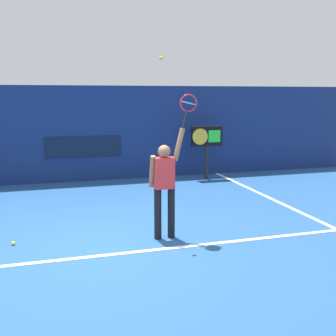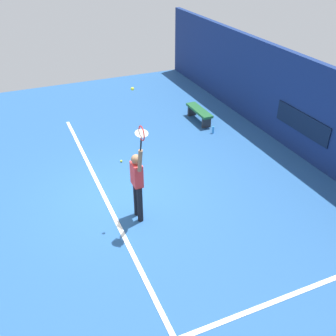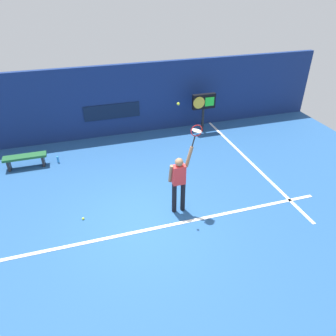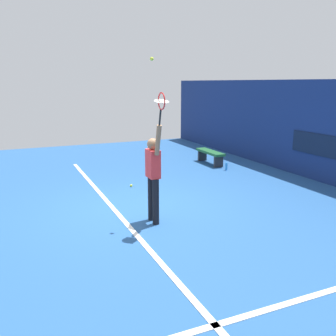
% 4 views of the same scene
% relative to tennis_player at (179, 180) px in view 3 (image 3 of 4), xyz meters
% --- Properties ---
extents(ground_plane, '(18.00, 18.00, 0.00)m').
position_rel_tennis_player_xyz_m(ground_plane, '(-0.97, -0.13, -1.01)').
color(ground_plane, '#23518C').
extents(back_wall, '(18.00, 0.20, 2.81)m').
position_rel_tennis_player_xyz_m(back_wall, '(-0.97, 5.48, 0.40)').
color(back_wall, navy).
rests_on(back_wall, ground_plane).
extents(sponsor_banner_center, '(2.20, 0.03, 0.60)m').
position_rel_tennis_player_xyz_m(sponsor_banner_center, '(-0.97, 5.36, 0.02)').
color(sponsor_banner_center, '#0C1933').
extents(court_baseline, '(10.00, 0.10, 0.01)m').
position_rel_tennis_player_xyz_m(court_baseline, '(-0.97, -0.54, -1.00)').
color(court_baseline, white).
rests_on(court_baseline, ground_plane).
extents(court_sideline, '(0.10, 7.00, 0.01)m').
position_rel_tennis_player_xyz_m(court_sideline, '(3.29, 1.87, -1.00)').
color(court_sideline, white).
rests_on(court_sideline, ground_plane).
extents(tennis_player, '(0.62, 0.31, 1.98)m').
position_rel_tennis_player_xyz_m(tennis_player, '(0.00, 0.00, 0.00)').
color(tennis_player, black).
rests_on(tennis_player, ground_plane).
extents(tennis_racket, '(0.38, 0.27, 0.63)m').
position_rel_tennis_player_xyz_m(tennis_racket, '(0.43, -0.00, 1.36)').
color(tennis_racket, black).
extents(tennis_ball, '(0.07, 0.07, 0.07)m').
position_rel_tennis_player_xyz_m(tennis_ball, '(-0.05, 0.01, 2.14)').
color(tennis_ball, '#CCE033').
extents(scoreboard_clock, '(0.96, 0.20, 1.62)m').
position_rel_tennis_player_xyz_m(scoreboard_clock, '(2.63, 4.66, 0.24)').
color(scoreboard_clock, black).
rests_on(scoreboard_clock, ground_plane).
extents(court_bench, '(1.40, 0.36, 0.45)m').
position_rel_tennis_player_xyz_m(court_bench, '(-4.23, 3.75, -0.67)').
color(court_bench, '#1E592D').
rests_on(court_bench, ground_plane).
extents(water_bottle, '(0.07, 0.07, 0.24)m').
position_rel_tennis_player_xyz_m(water_bottle, '(-3.20, 3.75, -0.89)').
color(water_bottle, '#338CD8').
rests_on(water_bottle, ground_plane).
extents(spare_ball, '(0.07, 0.07, 0.07)m').
position_rel_tennis_player_xyz_m(spare_ball, '(-2.60, 0.37, -0.98)').
color(spare_ball, '#CCE033').
rests_on(spare_ball, ground_plane).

